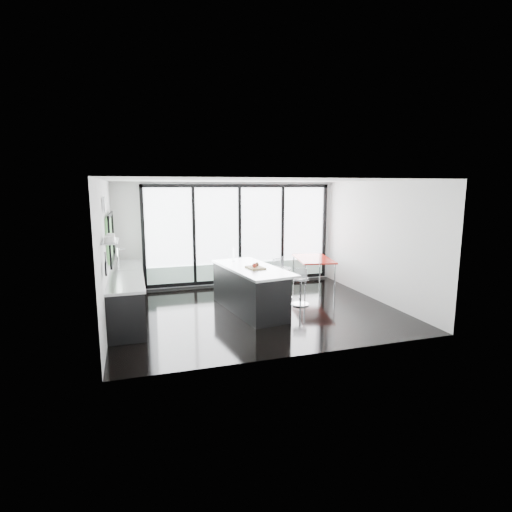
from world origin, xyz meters
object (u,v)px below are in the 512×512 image
object	(u,v)px
red_table	(313,273)
bar_stool_far	(283,283)
island	(249,289)
bar_stool_near	(300,291)

from	to	relation	value
red_table	bar_stool_far	bearing A→B (deg)	-147.46
bar_stool_far	red_table	size ratio (longest dim) A/B	0.50
bar_stool_far	red_table	bearing A→B (deg)	8.28
red_table	island	bearing A→B (deg)	-147.30
bar_stool_near	red_table	distance (m)	1.66
bar_stool_near	bar_stool_far	xyz separation A→B (m)	(-0.19, 0.63, 0.06)
bar_stool_near	bar_stool_far	size ratio (longest dim) A/B	0.85
island	red_table	xyz separation A→B (m)	(2.19, 1.41, -0.09)
island	bar_stool_far	distance (m)	1.25
island	red_table	size ratio (longest dim) A/B	1.65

